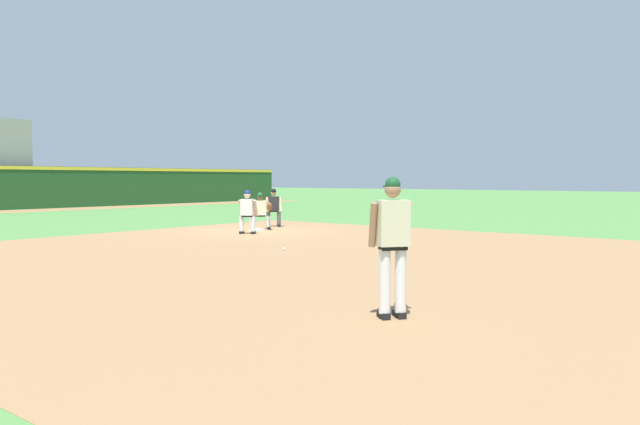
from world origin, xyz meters
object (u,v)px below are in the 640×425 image
at_px(first_baseman, 261,209).
at_px(baserunner, 247,210).
at_px(umpire, 274,206).
at_px(first_base_bag, 257,230).
at_px(baseball, 284,249).
at_px(pitcher, 393,238).

xyz_separation_m(first_baseman, baserunner, (-1.52, -0.85, 0.06)).
height_order(first_baseman, umpire, umpire).
height_order(first_base_bag, first_baseman, first_baseman).
bearing_deg(first_base_bag, baseball, -128.80).
relative_size(baseball, umpire, 0.05).
bearing_deg(baserunner, umpire, 26.93).
height_order(first_base_bag, umpire, umpire).
relative_size(baseball, first_baseman, 0.06).
bearing_deg(first_base_bag, pitcher, -128.13).
xyz_separation_m(first_baseman, umpire, (1.30, 0.59, 0.06)).
height_order(baseball, first_baseman, first_baseman).
height_order(baseball, umpire, umpire).
relative_size(baseball, pitcher, 0.04).
bearing_deg(first_base_bag, first_baseman, 30.10).
bearing_deg(first_baseman, first_base_bag, -149.90).
xyz_separation_m(baseball, pitcher, (-4.88, -6.32, 1.02)).
xyz_separation_m(baseball, first_baseman, (4.29, 4.96, 0.69)).
bearing_deg(baseball, pitcher, -127.64).
height_order(pitcher, baserunner, pitcher).
bearing_deg(pitcher, baseball, 52.36).
height_order(pitcher, first_baseman, pitcher).
relative_size(first_base_bag, pitcher, 0.20).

